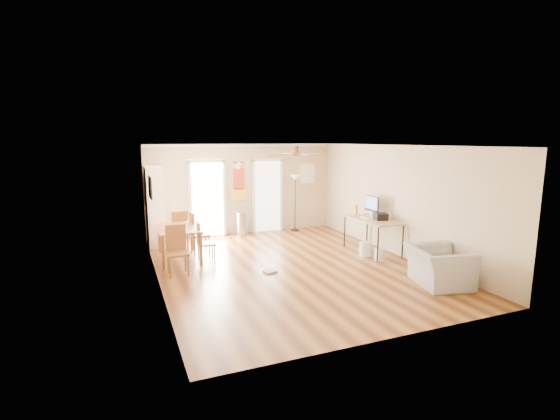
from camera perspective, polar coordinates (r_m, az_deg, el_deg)
name	(u,v)px	position (r m, az deg, el deg)	size (l,w,h in m)	color
floor	(290,266)	(8.91, 1.45, -7.93)	(7.00, 7.00, 0.00)	brown
ceiling	(291,146)	(8.48, 1.53, 9.05)	(5.50, 7.00, 0.00)	silver
wall_back	(243,189)	(11.86, -5.23, 2.94)	(5.50, 0.04, 2.60)	beige
wall_front	(395,248)	(5.63, 15.80, -5.12)	(5.50, 0.04, 2.60)	beige
wall_left	(156,217)	(7.94, -17.06, -0.88)	(0.04, 7.00, 2.60)	beige
wall_right	(397,200)	(10.00, 16.12, 1.30)	(0.04, 7.00, 2.60)	beige
crown_molding	(291,147)	(8.48, 1.53, 8.78)	(5.50, 7.00, 0.08)	white
kitchen_doorway	(207,200)	(11.63, -10.15, 1.44)	(0.90, 0.10, 2.10)	white
bathroom_doorway	(267,196)	(12.11, -1.79, 1.92)	(0.80, 0.10, 2.10)	white
wall_decal	(239,181)	(11.78, -5.81, 4.10)	(0.46, 0.03, 1.10)	red
ac_grille	(307,173)	(12.53, 3.83, 5.16)	(0.50, 0.04, 0.60)	white
framed_poster	(150,187)	(9.26, -17.80, 3.07)	(0.04, 0.66, 0.48)	black
ceiling_fan	(297,154)	(8.21, 2.36, 7.83)	(1.24, 1.24, 0.20)	#593819
bookshelf	(155,206)	(10.92, -17.18, 0.49)	(0.41, 0.92, 2.05)	white
dining_table	(179,243)	(9.64, -14.01, -4.48)	(0.91, 1.52, 0.76)	#AB6637
dining_chair_right_a	(200,233)	(10.01, -11.18, -3.14)	(0.41, 0.41, 1.00)	brown
dining_chair_right_b	(206,241)	(9.33, -10.33, -4.36)	(0.37, 0.37, 0.91)	#A06433
dining_chair_near	(178,251)	(8.49, -14.20, -5.60)	(0.41, 0.41, 1.00)	#915E2F
dining_chair_far	(178,230)	(10.43, -14.10, -2.75)	(0.41, 0.41, 0.99)	olive
trash_can	(242,224)	(11.73, -5.39, -1.93)	(0.31, 0.31, 0.67)	#B0AFB2
torchiere_lamp	(295,203)	(12.17, 2.14, 0.99)	(0.32, 0.32, 1.69)	black
computer_desk	(372,236)	(10.17, 12.81, -3.52)	(0.76, 1.53, 0.82)	tan
imac	(371,206)	(10.36, 12.73, 0.51)	(0.08, 0.56, 0.52)	black
keyboard	(365,218)	(10.14, 11.89, -1.13)	(0.12, 0.38, 0.01)	silver
printer	(381,216)	(10.04, 13.99, -0.88)	(0.28, 0.32, 0.17)	black
orange_bottle	(356,209)	(10.65, 10.64, 0.09)	(0.08, 0.08, 0.25)	orange
wastebasket_a	(366,249)	(9.86, 11.92, -5.38)	(0.29, 0.29, 0.33)	silver
wastebasket_b	(380,254)	(9.57, 13.86, -6.07)	(0.24, 0.24, 0.28)	silver
floor_cloth	(270,272)	(8.51, -1.38, -8.65)	(0.25, 0.20, 0.04)	gray
armchair	(439,267)	(8.27, 21.41, -7.41)	(1.11, 0.97, 0.72)	#9C9C97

